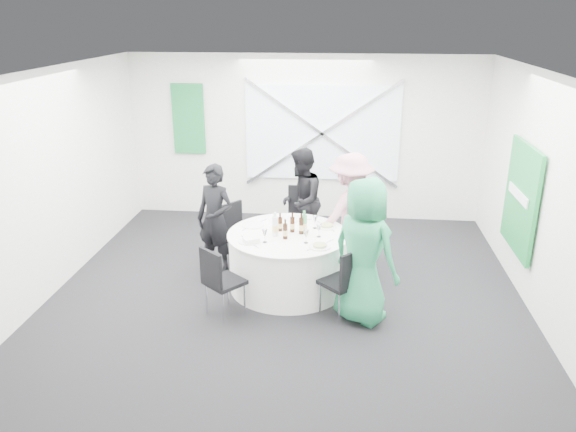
# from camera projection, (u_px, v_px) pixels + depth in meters

# --- Properties ---
(floor) EXTENTS (6.00, 6.00, 0.00)m
(floor) POSITION_uv_depth(u_px,v_px,m) (286.00, 294.00, 7.26)
(floor) COLOR black
(floor) RESTS_ON ground
(ceiling) EXTENTS (6.00, 6.00, 0.00)m
(ceiling) POSITION_uv_depth(u_px,v_px,m) (286.00, 72.00, 6.30)
(ceiling) COLOR white
(ceiling) RESTS_ON wall_back
(wall_back) EXTENTS (6.00, 0.00, 6.00)m
(wall_back) POSITION_uv_depth(u_px,v_px,m) (305.00, 138.00, 9.58)
(wall_back) COLOR white
(wall_back) RESTS_ON floor
(wall_front) EXTENTS (6.00, 0.00, 6.00)m
(wall_front) POSITION_uv_depth(u_px,v_px,m) (242.00, 317.00, 3.98)
(wall_front) COLOR white
(wall_front) RESTS_ON floor
(wall_left) EXTENTS (0.00, 6.00, 6.00)m
(wall_left) POSITION_uv_depth(u_px,v_px,m) (50.00, 183.00, 7.07)
(wall_left) COLOR white
(wall_left) RESTS_ON floor
(wall_right) EXTENTS (0.00, 6.00, 6.00)m
(wall_right) POSITION_uv_depth(u_px,v_px,m) (544.00, 199.00, 6.50)
(wall_right) COLOR white
(wall_right) RESTS_ON floor
(window_panel) EXTENTS (2.60, 0.03, 1.60)m
(window_panel) POSITION_uv_depth(u_px,v_px,m) (322.00, 133.00, 9.48)
(window_panel) COLOR silver
(window_panel) RESTS_ON wall_back
(window_brace_a) EXTENTS (2.63, 0.05, 1.84)m
(window_brace_a) POSITION_uv_depth(u_px,v_px,m) (322.00, 134.00, 9.45)
(window_brace_a) COLOR silver
(window_brace_a) RESTS_ON window_panel
(window_brace_b) EXTENTS (2.63, 0.05, 1.84)m
(window_brace_b) POSITION_uv_depth(u_px,v_px,m) (322.00, 134.00, 9.45)
(window_brace_b) COLOR silver
(window_brace_b) RESTS_ON window_panel
(green_banner) EXTENTS (0.55, 0.04, 1.20)m
(green_banner) POSITION_uv_depth(u_px,v_px,m) (188.00, 119.00, 9.62)
(green_banner) COLOR #167132
(green_banner) RESTS_ON wall_back
(green_sign) EXTENTS (0.05, 1.20, 1.40)m
(green_sign) POSITION_uv_depth(u_px,v_px,m) (521.00, 199.00, 7.13)
(green_sign) COLOR #188438
(green_sign) RESTS_ON wall_right
(banquet_table) EXTENTS (1.56, 1.56, 0.76)m
(banquet_table) POSITION_uv_depth(u_px,v_px,m) (288.00, 261.00, 7.32)
(banquet_table) COLOR white
(banquet_table) RESTS_ON floor
(chair_back) EXTENTS (0.47, 0.48, 0.98)m
(chair_back) POSITION_uv_depth(u_px,v_px,m) (301.00, 214.00, 8.42)
(chair_back) COLOR black
(chair_back) RESTS_ON floor
(chair_back_left) EXTENTS (0.58, 0.58, 0.91)m
(chair_back_left) POSITION_uv_depth(u_px,v_px,m) (237.00, 230.00, 7.93)
(chair_back_left) COLOR black
(chair_back_left) RESTS_ON floor
(chair_back_right) EXTENTS (0.59, 0.59, 0.92)m
(chair_back_right) POSITION_uv_depth(u_px,v_px,m) (357.00, 233.00, 7.81)
(chair_back_right) COLOR black
(chair_back_right) RESTS_ON floor
(chair_front_right) EXTENTS (0.57, 0.57, 0.88)m
(chair_front_right) POSITION_uv_depth(u_px,v_px,m) (345.00, 278.00, 6.53)
(chair_front_right) COLOR black
(chair_front_right) RESTS_ON floor
(chair_front_left) EXTENTS (0.57, 0.57, 0.88)m
(chair_front_left) POSITION_uv_depth(u_px,v_px,m) (219.00, 277.00, 6.55)
(chair_front_left) COLOR black
(chair_front_left) RESTS_ON floor
(person_man_back_left) EXTENTS (0.65, 0.54, 1.53)m
(person_man_back_left) POSITION_uv_depth(u_px,v_px,m) (215.00, 219.00, 7.66)
(person_man_back_left) COLOR black
(person_man_back_left) RESTS_ON floor
(person_man_back) EXTENTS (0.46, 0.79, 1.58)m
(person_man_back) POSITION_uv_depth(u_px,v_px,m) (301.00, 201.00, 8.35)
(person_man_back) COLOR black
(person_man_back) RESTS_ON floor
(person_woman_pink) EXTENTS (1.14, 1.08, 1.67)m
(person_woman_pink) POSITION_uv_depth(u_px,v_px,m) (350.00, 212.00, 7.73)
(person_woman_pink) COLOR #C88192
(person_woman_pink) RESTS_ON floor
(person_woman_green) EXTENTS (1.01, 0.96, 1.74)m
(person_woman_green) POSITION_uv_depth(u_px,v_px,m) (364.00, 251.00, 6.38)
(person_woman_green) COLOR #258958
(person_woman_green) RESTS_ON floor
(plate_back) EXTENTS (0.27, 0.27, 0.01)m
(plate_back) POSITION_uv_depth(u_px,v_px,m) (296.00, 219.00, 7.68)
(plate_back) COLOR white
(plate_back) RESTS_ON banquet_table
(plate_back_left) EXTENTS (0.29, 0.29, 0.01)m
(plate_back_left) POSITION_uv_depth(u_px,v_px,m) (253.00, 225.00, 7.45)
(plate_back_left) COLOR white
(plate_back_left) RESTS_ON banquet_table
(plate_back_right) EXTENTS (0.26, 0.26, 0.04)m
(plate_back_right) POSITION_uv_depth(u_px,v_px,m) (326.00, 226.00, 7.39)
(plate_back_right) COLOR white
(plate_back_right) RESTS_ON banquet_table
(plate_front_right) EXTENTS (0.26, 0.26, 0.04)m
(plate_front_right) POSITION_uv_depth(u_px,v_px,m) (320.00, 246.00, 6.77)
(plate_front_right) COLOR white
(plate_front_right) RESTS_ON banquet_table
(plate_front_left) EXTENTS (0.27, 0.27, 0.01)m
(plate_front_left) POSITION_uv_depth(u_px,v_px,m) (249.00, 241.00, 6.94)
(plate_front_left) COLOR white
(plate_front_left) RESTS_ON banquet_table
(napkin) EXTENTS (0.22, 0.20, 0.05)m
(napkin) POSITION_uv_depth(u_px,v_px,m) (251.00, 240.00, 6.88)
(napkin) COLOR white
(napkin) RESTS_ON plate_front_left
(beer_bottle_a) EXTENTS (0.06, 0.06, 0.24)m
(beer_bottle_a) POSITION_uv_depth(u_px,v_px,m) (280.00, 224.00, 7.25)
(beer_bottle_a) COLOR #331709
(beer_bottle_a) RESTS_ON banquet_table
(beer_bottle_b) EXTENTS (0.06, 0.06, 0.26)m
(beer_bottle_b) POSITION_uv_depth(u_px,v_px,m) (292.00, 225.00, 7.21)
(beer_bottle_b) COLOR #331709
(beer_bottle_b) RESTS_ON banquet_table
(beer_bottle_c) EXTENTS (0.06, 0.06, 0.27)m
(beer_bottle_c) POSITION_uv_depth(u_px,v_px,m) (301.00, 226.00, 7.15)
(beer_bottle_c) COLOR #331709
(beer_bottle_c) RESTS_ON banquet_table
(beer_bottle_d) EXTENTS (0.06, 0.06, 0.26)m
(beer_bottle_d) POSITION_uv_depth(u_px,v_px,m) (285.00, 231.00, 6.99)
(beer_bottle_d) COLOR #331709
(beer_bottle_d) RESTS_ON banquet_table
(green_water_bottle) EXTENTS (0.08, 0.08, 0.30)m
(green_water_bottle) POSITION_uv_depth(u_px,v_px,m) (304.00, 224.00, 7.17)
(green_water_bottle) COLOR #3B9A51
(green_water_bottle) RESTS_ON banquet_table
(clear_water_bottle) EXTENTS (0.08, 0.08, 0.31)m
(clear_water_bottle) POSITION_uv_depth(u_px,v_px,m) (275.00, 226.00, 7.08)
(clear_water_bottle) COLOR silver
(clear_water_bottle) RESTS_ON banquet_table
(wine_glass_a) EXTENTS (0.07, 0.07, 0.17)m
(wine_glass_a) POSITION_uv_depth(u_px,v_px,m) (315.00, 219.00, 7.32)
(wine_glass_a) COLOR white
(wine_glass_a) RESTS_ON banquet_table
(wine_glass_b) EXTENTS (0.07, 0.07, 0.17)m
(wine_glass_b) POSITION_uv_depth(u_px,v_px,m) (319.00, 228.00, 7.04)
(wine_glass_b) COLOR white
(wine_glass_b) RESTS_ON banquet_table
(wine_glass_c) EXTENTS (0.07, 0.07, 0.17)m
(wine_glass_c) POSITION_uv_depth(u_px,v_px,m) (306.00, 234.00, 6.85)
(wine_glass_c) COLOR white
(wine_glass_c) RESTS_ON banquet_table
(wine_glass_d) EXTENTS (0.07, 0.07, 0.17)m
(wine_glass_d) POSITION_uv_depth(u_px,v_px,m) (265.00, 233.00, 6.87)
(wine_glass_d) COLOR white
(wine_glass_d) RESTS_ON banquet_table
(fork_a) EXTENTS (0.11, 0.13, 0.01)m
(fork_a) POSITION_uv_depth(u_px,v_px,m) (310.00, 249.00, 6.71)
(fork_a) COLOR silver
(fork_a) RESTS_ON banquet_table
(knife_a) EXTENTS (0.10, 0.13, 0.01)m
(knife_a) POSITION_uv_depth(u_px,v_px,m) (329.00, 241.00, 6.94)
(knife_a) COLOR silver
(knife_a) RESTS_ON banquet_table
(fork_b) EXTENTS (0.09, 0.14, 0.01)m
(fork_b) POSITION_uv_depth(u_px,v_px,m) (263.00, 221.00, 7.62)
(fork_b) COLOR silver
(fork_b) RESTS_ON banquet_table
(knife_b) EXTENTS (0.08, 0.14, 0.01)m
(knife_b) POSITION_uv_depth(u_px,v_px,m) (246.00, 229.00, 7.34)
(knife_b) COLOR silver
(knife_b) RESTS_ON banquet_table
(fork_c) EXTENTS (0.10, 0.13, 0.01)m
(fork_c) POSITION_uv_depth(u_px,v_px,m) (244.00, 238.00, 7.05)
(fork_c) COLOR silver
(fork_c) RESTS_ON banquet_table
(knife_c) EXTENTS (0.10, 0.13, 0.01)m
(knife_c) POSITION_uv_depth(u_px,v_px,m) (256.00, 246.00, 6.79)
(knife_c) COLOR silver
(knife_c) RESTS_ON banquet_table
(fork_d) EXTENTS (0.10, 0.13, 0.01)m
(fork_d) POSITION_uv_depth(u_px,v_px,m) (331.00, 230.00, 7.31)
(fork_d) COLOR silver
(fork_d) RESTS_ON banquet_table
(knife_d) EXTENTS (0.09, 0.14, 0.01)m
(knife_d) POSITION_uv_depth(u_px,v_px,m) (320.00, 223.00, 7.55)
(knife_d) COLOR silver
(knife_d) RESTS_ON banquet_table
(fork_e) EXTENTS (0.15, 0.02, 0.01)m
(fork_e) POSITION_uv_depth(u_px,v_px,m) (306.00, 219.00, 7.67)
(fork_e) COLOR silver
(fork_e) RESTS_ON banquet_table
(knife_e) EXTENTS (0.15, 0.02, 0.01)m
(knife_e) POSITION_uv_depth(u_px,v_px,m) (281.00, 218.00, 7.72)
(knife_e) COLOR silver
(knife_e) RESTS_ON banquet_table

